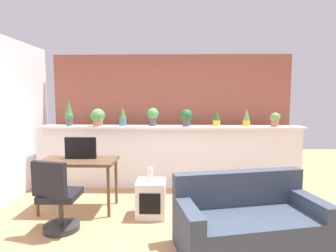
# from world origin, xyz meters

# --- Properties ---
(ground_plane) EXTENTS (12.00, 12.00, 0.00)m
(ground_plane) POSITION_xyz_m (0.00, 0.00, 0.00)
(ground_plane) COLOR tan
(divider_wall) EXTENTS (4.68, 0.16, 1.11)m
(divider_wall) POSITION_xyz_m (0.00, 2.00, 0.55)
(divider_wall) COLOR white
(divider_wall) RESTS_ON ground
(plant_shelf) EXTENTS (4.68, 0.36, 0.04)m
(plant_shelf) POSITION_xyz_m (0.00, 1.96, 1.13)
(plant_shelf) COLOR white
(plant_shelf) RESTS_ON divider_wall
(brick_wall_behind) EXTENTS (4.68, 0.10, 2.50)m
(brick_wall_behind) POSITION_xyz_m (0.00, 2.60, 1.25)
(brick_wall_behind) COLOR #9E5442
(brick_wall_behind) RESTS_ON ground
(potted_plant_0) EXTENTS (0.15, 0.15, 0.47)m
(potted_plant_0) POSITION_xyz_m (-1.84, 1.96, 1.38)
(potted_plant_0) COLOR #4C4C51
(potted_plant_0) RESTS_ON plant_shelf
(potted_plant_1) EXTENTS (0.25, 0.25, 0.31)m
(potted_plant_1) POSITION_xyz_m (-1.31, 1.93, 1.31)
(potted_plant_1) COLOR #C66B42
(potted_plant_1) RESTS_ON plant_shelf
(potted_plant_2) EXTENTS (0.13, 0.13, 0.34)m
(potted_plant_2) POSITION_xyz_m (-0.87, 2.00, 1.31)
(potted_plant_2) COLOR #386B84
(potted_plant_2) RESTS_ON plant_shelf
(potted_plant_3) EXTENTS (0.21, 0.21, 0.32)m
(potted_plant_3) POSITION_xyz_m (-0.32, 1.98, 1.34)
(potted_plant_3) COLOR #4C4C51
(potted_plant_3) RESTS_ON plant_shelf
(potted_plant_4) EXTENTS (0.22, 0.22, 0.30)m
(potted_plant_4) POSITION_xyz_m (0.28, 1.94, 1.32)
(potted_plant_4) COLOR #4C4C51
(potted_plant_4) RESTS_ON plant_shelf
(potted_plant_5) EXTENTS (0.13, 0.13, 0.29)m
(potted_plant_5) POSITION_xyz_m (0.82, 1.98, 1.29)
(potted_plant_5) COLOR gold
(potted_plant_5) RESTS_ON plant_shelf
(potted_plant_6) EXTENTS (0.12, 0.12, 0.33)m
(potted_plant_6) POSITION_xyz_m (1.34, 1.93, 1.30)
(potted_plant_6) COLOR gold
(potted_plant_6) RESTS_ON plant_shelf
(potted_plant_7) EXTENTS (0.17, 0.17, 0.25)m
(potted_plant_7) POSITION_xyz_m (1.84, 1.93, 1.28)
(potted_plant_7) COLOR #C66B42
(potted_plant_7) RESTS_ON plant_shelf
(desk) EXTENTS (1.10, 0.60, 0.75)m
(desk) POSITION_xyz_m (-1.34, 0.95, 0.67)
(desk) COLOR brown
(desk) RESTS_ON ground
(tv_monitor) EXTENTS (0.46, 0.04, 0.32)m
(tv_monitor) POSITION_xyz_m (-1.32, 1.03, 0.91)
(tv_monitor) COLOR black
(tv_monitor) RESTS_ON desk
(office_chair) EXTENTS (0.49, 0.49, 0.91)m
(office_chair) POSITION_xyz_m (-1.35, 0.25, 0.39)
(office_chair) COLOR #262628
(office_chair) RESTS_ON ground
(side_cube_shelf) EXTENTS (0.40, 0.41, 0.50)m
(side_cube_shelf) POSITION_xyz_m (-0.25, 0.75, 0.25)
(side_cube_shelf) COLOR silver
(side_cube_shelf) RESTS_ON ground
(vase_on_shelf) EXTENTS (0.07, 0.07, 0.18)m
(vase_on_shelf) POSITION_xyz_m (-0.27, 0.79, 0.59)
(vase_on_shelf) COLOR silver
(vase_on_shelf) RESTS_ON side_cube_shelf
(couch) EXTENTS (1.69, 1.08, 0.80)m
(couch) POSITION_xyz_m (0.88, -0.06, 0.28)
(couch) COLOR #333D4C
(couch) RESTS_ON ground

